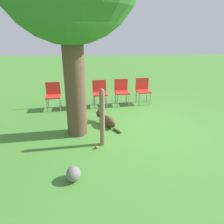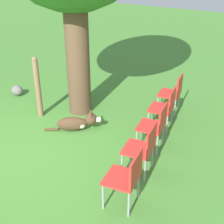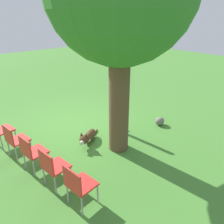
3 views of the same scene
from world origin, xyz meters
The scene contains 10 objects.
ground_plane centered at (0.00, 0.00, 0.00)m, with size 30.00×30.00×0.00m, color #478433.
dog centered at (0.26, 0.74, 0.16)m, with size 0.95×0.66×0.43m.
fence_post centered at (-0.76, 0.83, 0.64)m, with size 0.11×0.11×1.28m.
red_chair_0 centered at (1.98, -0.55, 0.49)m, with size 0.47×0.49×0.83m.
red_chair_1 centered at (1.88, 0.17, 0.49)m, with size 0.47×0.49×0.83m.
red_chair_2 centered at (1.77, 0.89, 0.49)m, with size 0.47×0.49×0.83m.
red_chair_3 centered at (1.67, 1.61, 0.49)m, with size 0.47×0.49×0.83m.
red_chair_4 centered at (1.56, 2.33, 0.49)m, with size 0.47×0.49×0.83m.
tennis_ball centered at (-0.93, 0.97, 0.03)m, with size 0.07×0.07×0.07m.
garden_rock centered at (-1.93, 1.34, 0.12)m, with size 0.29×0.25×0.25m.
Camera 1 is at (-5.00, 0.85, 2.44)m, focal length 35.00 mm.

